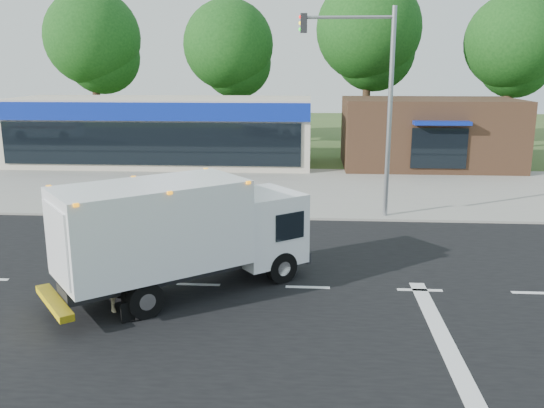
% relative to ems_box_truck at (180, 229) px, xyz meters
% --- Properties ---
extents(ground, '(120.00, 120.00, 0.00)m').
position_rel_ems_box_truck_xyz_m(ground, '(3.31, 0.56, -1.76)').
color(ground, '#385123').
rests_on(ground, ground).
extents(road_asphalt, '(60.00, 14.00, 0.02)m').
position_rel_ems_box_truck_xyz_m(road_asphalt, '(3.31, 0.56, -1.76)').
color(road_asphalt, black).
rests_on(road_asphalt, ground).
extents(sidewalk, '(60.00, 2.40, 0.12)m').
position_rel_ems_box_truck_xyz_m(sidewalk, '(3.31, 8.76, -1.70)').
color(sidewalk, gray).
rests_on(sidewalk, ground).
extents(parking_apron, '(60.00, 9.00, 0.02)m').
position_rel_ems_box_truck_xyz_m(parking_apron, '(3.31, 14.56, -1.75)').
color(parking_apron, gray).
rests_on(parking_apron, ground).
extents(lane_markings, '(55.20, 7.00, 0.01)m').
position_rel_ems_box_truck_xyz_m(lane_markings, '(4.66, -0.79, -1.74)').
color(lane_markings, silver).
rests_on(lane_markings, road_asphalt).
extents(ems_box_truck, '(6.72, 5.92, 3.05)m').
position_rel_ems_box_truck_xyz_m(ems_box_truck, '(0.00, 0.00, 0.00)').
color(ems_box_truck, black).
rests_on(ems_box_truck, ground).
extents(emergency_worker, '(0.83, 0.79, 2.01)m').
position_rel_ems_box_truck_xyz_m(emergency_worker, '(-1.27, -1.21, -0.78)').
color(emergency_worker, tan).
rests_on(emergency_worker, ground).
extents(retail_strip_mall, '(18.00, 6.20, 4.00)m').
position_rel_ems_box_truck_xyz_m(retail_strip_mall, '(-5.69, 20.49, 0.25)').
color(retail_strip_mall, beige).
rests_on(retail_strip_mall, ground).
extents(brown_storefront, '(10.00, 6.70, 4.00)m').
position_rel_ems_box_truck_xyz_m(brown_storefront, '(10.31, 20.54, 0.24)').
color(brown_storefront, '#382316').
rests_on(brown_storefront, ground).
extents(traffic_signal_pole, '(3.51, 0.25, 8.00)m').
position_rel_ems_box_truck_xyz_m(traffic_signal_pole, '(5.67, 8.16, 3.16)').
color(traffic_signal_pole, gray).
rests_on(traffic_signal_pole, ground).
extents(background_trees, '(36.77, 7.39, 12.10)m').
position_rel_ems_box_truck_xyz_m(background_trees, '(2.47, 28.73, 5.62)').
color(background_trees, '#332114').
rests_on(background_trees, ground).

